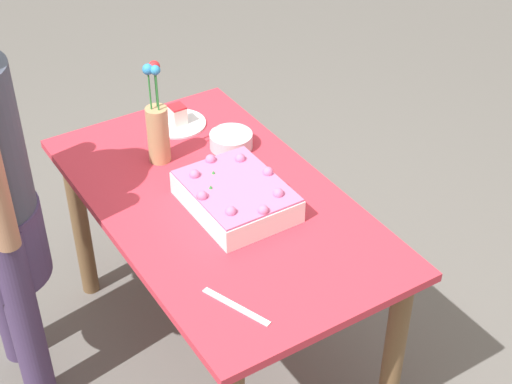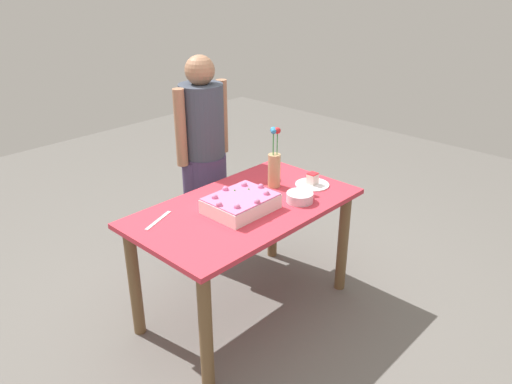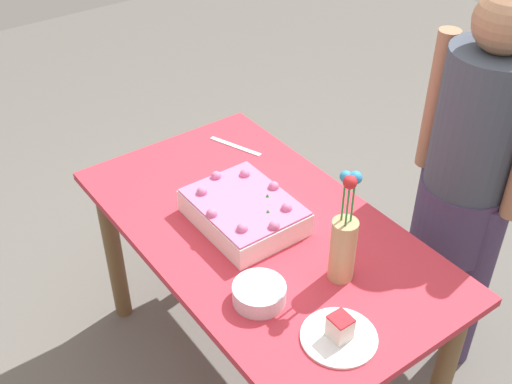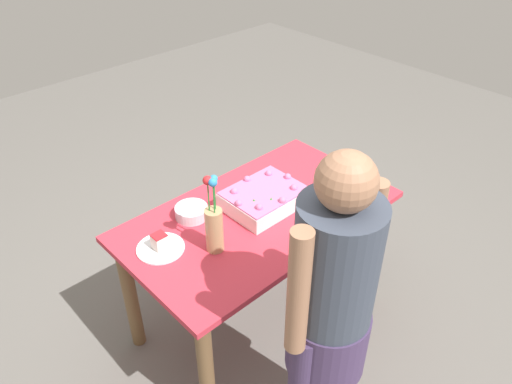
% 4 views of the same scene
% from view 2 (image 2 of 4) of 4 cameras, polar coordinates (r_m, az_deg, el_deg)
% --- Properties ---
extents(ground_plane, '(8.00, 8.00, 0.00)m').
position_cam_2_polar(ground_plane, '(3.31, -1.14, -13.08)').
color(ground_plane, '#635F5A').
extents(dining_table, '(1.35, 0.77, 0.74)m').
position_cam_2_polar(dining_table, '(2.97, -1.23, -3.75)').
color(dining_table, '#C63040').
rests_on(dining_table, ground_plane).
extents(sheet_cake, '(0.38, 0.29, 0.11)m').
position_cam_2_polar(sheet_cake, '(2.84, -1.74, -1.26)').
color(sheet_cake, white).
rests_on(sheet_cake, dining_table).
extents(serving_plate_with_slice, '(0.22, 0.22, 0.08)m').
position_cam_2_polar(serving_plate_with_slice, '(3.19, 6.46, 1.13)').
color(serving_plate_with_slice, white).
rests_on(serving_plate_with_slice, dining_table).
extents(cake_knife, '(0.23, 0.10, 0.00)m').
position_cam_2_polar(cake_knife, '(2.79, -11.11, -3.19)').
color(cake_knife, silver).
rests_on(cake_knife, dining_table).
extents(flower_vase, '(0.08, 0.08, 0.39)m').
position_cam_2_polar(flower_vase, '(3.11, 2.10, 2.97)').
color(flower_vase, tan).
rests_on(flower_vase, dining_table).
extents(fruit_bowl, '(0.16, 0.16, 0.06)m').
position_cam_2_polar(fruit_bowl, '(2.96, 5.02, -0.60)').
color(fruit_bowl, silver).
rests_on(fruit_bowl, dining_table).
extents(person_standing, '(0.45, 0.31, 1.49)m').
position_cam_2_polar(person_standing, '(3.51, -6.04, 5.04)').
color(person_standing, '#443356').
rests_on(person_standing, ground_plane).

